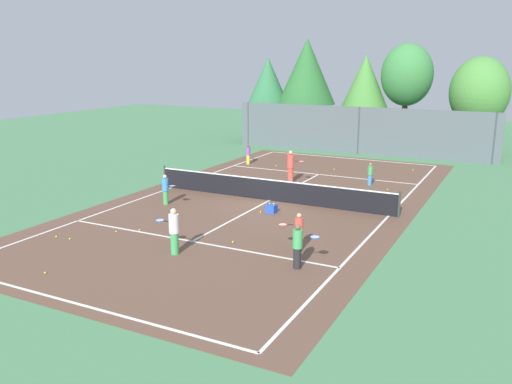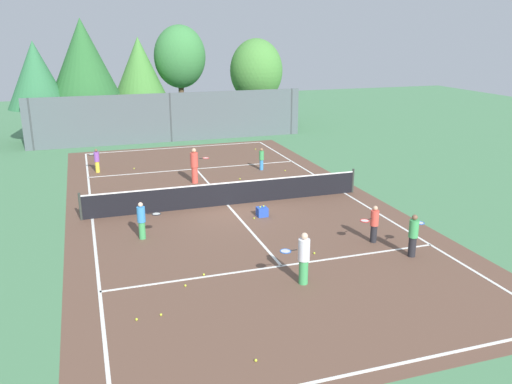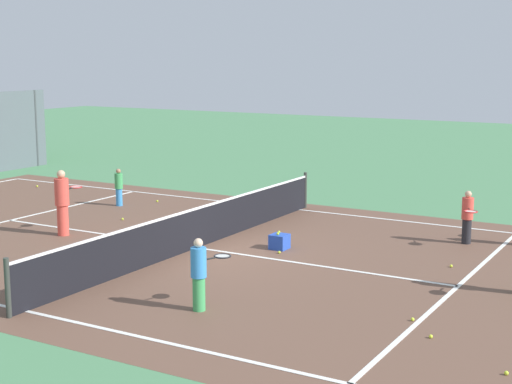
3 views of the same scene
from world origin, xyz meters
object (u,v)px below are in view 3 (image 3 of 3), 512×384
Objects in this scene: tennis_ball_2 at (451,266)px; tennis_ball_11 at (431,336)px; tennis_ball_10 at (506,373)px; player_5 at (119,187)px; tennis_ball_1 at (123,219)px; player_4 at (200,273)px; tennis_ball_7 at (413,319)px; ball_crate at (279,242)px; player_6 at (467,216)px; player_1 at (62,202)px; tennis_ball_12 at (279,252)px; tennis_ball_8 at (157,201)px; tennis_ball_5 at (37,186)px; tennis_ball_4 at (167,218)px.

tennis_ball_2 is 1.00× the size of tennis_ball_11.
player_5 is at bearing 61.38° from tennis_ball_10.
tennis_ball_11 is (-4.77, -10.50, 0.00)m from tennis_ball_1.
tennis_ball_7 is at bearing -68.88° from player_4.
tennis_ball_2 is (0.43, -4.08, -0.15)m from ball_crate.
tennis_ball_10 is (-7.78, -2.70, -0.66)m from player_6.
ball_crate is 4.11m from tennis_ball_2.
player_5 is at bearing 71.43° from ball_crate.
player_4 reaches higher than tennis_ball_11.
player_1 is at bearing 79.46° from tennis_ball_7.
tennis_ball_12 is at bearing 9.27° from player_4.
player_6 is 20.21× the size of tennis_ball_2.
tennis_ball_5 is at bearing 88.28° from tennis_ball_8.
player_6 reaches higher than tennis_ball_2.
ball_crate is at bearing -107.51° from tennis_ball_4.
tennis_ball_7 is 1.00× the size of tennis_ball_12.
player_1 is 5.81m from ball_crate.
tennis_ball_12 is at bearing 52.82° from tennis_ball_11.
player_1 is 1.29× the size of player_6.
player_1 reaches higher than player_5.
player_6 is at bearing -87.52° from player_5.
tennis_ball_1 is (-1.63, -1.48, -0.57)m from player_5.
player_5 is 2.74× the size of ball_crate.
player_6 reaches higher than tennis_ball_7.
tennis_ball_2 is (-0.27, -9.54, 0.00)m from tennis_ball_1.
player_1 reaches higher than tennis_ball_5.
tennis_ball_2 is at bearing -77.81° from tennis_ball_12.
tennis_ball_4 is 1.00× the size of tennis_ball_12.
tennis_ball_1 is 1.25m from tennis_ball_4.
tennis_ball_11 is at bearing -119.99° from tennis_ball_4.
player_4 is 4.90m from ball_crate.
tennis_ball_12 is at bearing -110.94° from player_5.
tennis_ball_10 is at bearing -123.37° from tennis_ball_8.
tennis_ball_2 is 4.60m from tennis_ball_11.
tennis_ball_5 is 1.00× the size of tennis_ball_10.
tennis_ball_1 is 1.00× the size of tennis_ball_5.
player_6 is at bearing -48.03° from tennis_ball_12.
player_6 reaches higher than ball_crate.
tennis_ball_1 is 13.21m from tennis_ball_10.
tennis_ball_11 is at bearing -118.11° from player_5.
tennis_ball_10 is 1.69m from tennis_ball_11.
tennis_ball_12 is at bearing 131.97° from player_6.
tennis_ball_2 is 1.00× the size of tennis_ball_4.
player_6 reaches higher than tennis_ball_8.
player_4 reaches higher than tennis_ball_12.
tennis_ball_5 is (3.58, 11.75, -0.15)m from ball_crate.
player_6 is 20.21× the size of tennis_ball_7.
player_5 is 11.19m from tennis_ball_2.
player_1 is at bearing -171.67° from tennis_ball_8.
ball_crate is 7.16m from tennis_ball_8.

